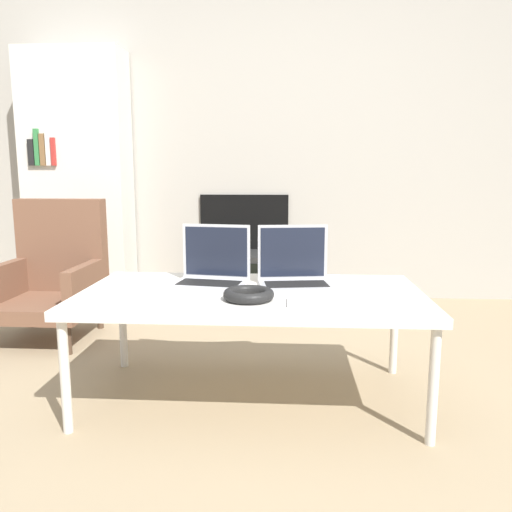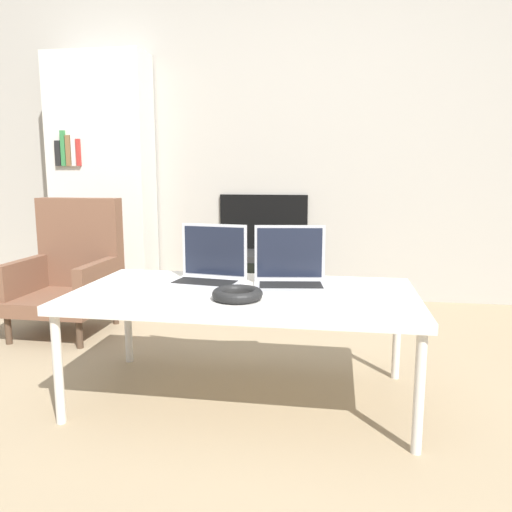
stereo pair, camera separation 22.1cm
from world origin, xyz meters
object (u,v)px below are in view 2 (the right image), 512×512
headphones (238,294)px  armchair (71,270)px  laptop_left (209,270)px  laptop_right (290,273)px  phone (283,303)px  tv (259,278)px

headphones → armchair: 1.53m
laptop_left → laptop_right: 0.35m
laptop_right → headphones: (-0.17, -0.25, -0.04)m
armchair → laptop_right: bearing=-25.6°
phone → laptop_left: bearing=140.3°
phone → tv: phone is taller
tv → armchair: bearing=-142.4°
headphones → tv: size_ratio=0.40×
headphones → phone: headphones is taller
laptop_right → phone: size_ratio=2.66×
laptop_right → tv: bearing=95.6°
laptop_left → laptop_right: same height
headphones → tv: 1.75m
laptop_right → headphones: 0.31m
laptop_left → phone: bearing=-31.2°
headphones → armchair: bearing=142.6°
laptop_left → headphones: size_ratio=1.73×
tv → phone: bearing=-78.4°
headphones → phone: (0.18, -0.05, -0.02)m
headphones → armchair: armchair is taller
tv → laptop_left: bearing=-89.8°
phone → tv: (-0.36, 1.76, -0.28)m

